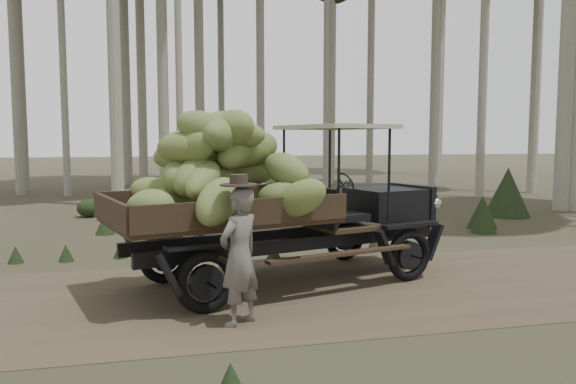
% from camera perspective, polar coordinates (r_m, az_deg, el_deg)
% --- Properties ---
extents(ground, '(120.00, 120.00, 0.00)m').
position_cam_1_polar(ground, '(7.75, -7.94, -10.57)').
color(ground, '#473D2B').
rests_on(ground, ground).
extents(dirt_track, '(70.00, 4.00, 0.01)m').
position_cam_1_polar(dirt_track, '(7.75, -7.94, -10.54)').
color(dirt_track, brown).
rests_on(dirt_track, ground).
extents(banana_truck, '(5.33, 3.29, 2.60)m').
position_cam_1_polar(banana_truck, '(7.89, -4.20, 1.02)').
color(banana_truck, black).
rests_on(banana_truck, ground).
extents(farmer, '(0.69, 0.67, 1.73)m').
position_cam_1_polar(farmer, '(6.44, -4.97, -6.34)').
color(farmer, '#615D58').
rests_on(farmer, ground).
extents(undergrowth, '(22.45, 19.89, 1.37)m').
position_cam_1_polar(undergrowth, '(9.46, -4.41, -4.26)').
color(undergrowth, '#233319').
rests_on(undergrowth, ground).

